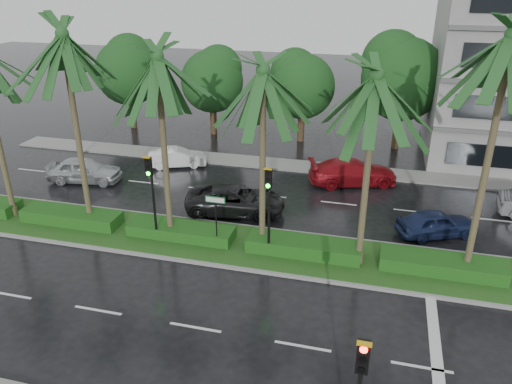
% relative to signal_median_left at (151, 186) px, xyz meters
% --- Properties ---
extents(ground, '(120.00, 120.00, 0.00)m').
position_rel_signal_median_left_xyz_m(ground, '(4.00, -0.30, -3.00)').
color(ground, black).
rests_on(ground, ground).
extents(far_sidewalk, '(40.00, 2.00, 0.12)m').
position_rel_signal_median_left_xyz_m(far_sidewalk, '(4.00, 11.70, -2.94)').
color(far_sidewalk, slate).
rests_on(far_sidewalk, ground).
extents(median, '(36.00, 4.00, 0.15)m').
position_rel_signal_median_left_xyz_m(median, '(4.00, 0.70, -2.92)').
color(median, gray).
rests_on(median, ground).
extents(hedge, '(35.20, 1.40, 0.60)m').
position_rel_signal_median_left_xyz_m(hedge, '(4.00, 0.70, -2.55)').
color(hedge, '#234E16').
rests_on(hedge, median).
extents(lane_markings, '(34.00, 13.06, 0.01)m').
position_rel_signal_median_left_xyz_m(lane_markings, '(7.04, -0.73, -2.99)').
color(lane_markings, silver).
rests_on(lane_markings, ground).
extents(palm_row, '(26.30, 4.20, 10.63)m').
position_rel_signal_median_left_xyz_m(palm_row, '(2.75, 0.72, 5.26)').
color(palm_row, '#463C28').
rests_on(palm_row, median).
extents(signal_median_left, '(0.34, 0.42, 4.36)m').
position_rel_signal_median_left_xyz_m(signal_median_left, '(0.00, 0.00, 0.00)').
color(signal_median_left, black).
rests_on(signal_median_left, median).
extents(signal_median_right, '(0.34, 0.42, 4.36)m').
position_rel_signal_median_left_xyz_m(signal_median_right, '(5.50, 0.00, 0.00)').
color(signal_median_right, black).
rests_on(signal_median_right, median).
extents(street_sign, '(0.95, 0.09, 2.60)m').
position_rel_signal_median_left_xyz_m(street_sign, '(3.00, 0.18, -0.87)').
color(street_sign, black).
rests_on(street_sign, median).
extents(bg_trees, '(33.36, 5.76, 8.32)m').
position_rel_signal_median_left_xyz_m(bg_trees, '(5.39, 17.29, 1.93)').
color(bg_trees, '#352918').
rests_on(bg_trees, ground).
extents(car_silver, '(2.46, 4.70, 1.53)m').
position_rel_signal_median_left_xyz_m(car_silver, '(-7.50, 5.92, -2.23)').
color(car_silver, '#B9BDC1').
rests_on(car_silver, ground).
extents(car_white, '(2.64, 4.02, 1.25)m').
position_rel_signal_median_left_xyz_m(car_white, '(-3.00, 9.76, -2.37)').
color(car_white, white).
rests_on(car_white, ground).
extents(car_darkgrey, '(3.33, 5.63, 1.47)m').
position_rel_signal_median_left_xyz_m(car_darkgrey, '(2.72, 4.15, -2.26)').
color(car_darkgrey, black).
rests_on(car_darkgrey, ground).
extents(car_red, '(3.77, 5.72, 1.54)m').
position_rel_signal_median_left_xyz_m(car_red, '(8.50, 9.74, -2.23)').
color(car_red, maroon).
rests_on(car_red, ground).
extents(car_blue, '(2.99, 4.19, 1.32)m').
position_rel_signal_median_left_xyz_m(car_blue, '(13.00, 4.22, -2.34)').
color(car_blue, '#1A254E').
rests_on(car_blue, ground).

